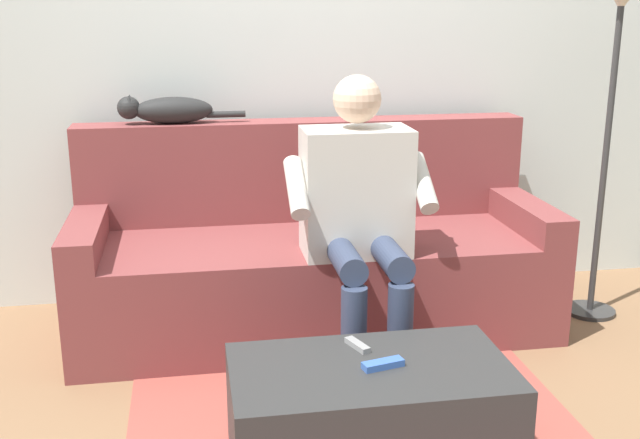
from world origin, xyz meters
name	(u,v)px	position (x,y,z in m)	size (l,w,h in m)	color
ground_plane	(344,399)	(0.00, 0.60, 0.00)	(8.00, 8.00, 0.00)	#846042
back_wall	(296,32)	(0.00, -0.62, 1.32)	(4.66, 0.06, 2.64)	silver
couch	(312,258)	(0.00, -0.15, 0.32)	(2.14, 0.81, 0.92)	brown
coffee_table	(370,415)	(0.00, 1.03, 0.17)	(0.90, 0.50, 0.35)	#2D2D2D
person_solo_seated	(359,205)	(-0.13, 0.25, 0.67)	(0.59, 0.58, 1.19)	beige
cat_on_backrest	(167,110)	(0.63, -0.41, 0.99)	(0.58, 0.14, 0.13)	black
remote_blue	(383,364)	(-0.03, 1.04, 0.36)	(0.14, 0.04, 0.02)	#3860B7
remote_gray	(357,345)	(0.01, 0.89, 0.36)	(0.11, 0.03, 0.02)	gray
floor_rug	(360,438)	(0.00, 0.89, 0.00)	(1.61, 1.65, 0.01)	#9E473D
floor_lamp	(621,4)	(-1.36, -0.03, 1.46)	(0.33, 0.33, 1.67)	#2D2D2D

